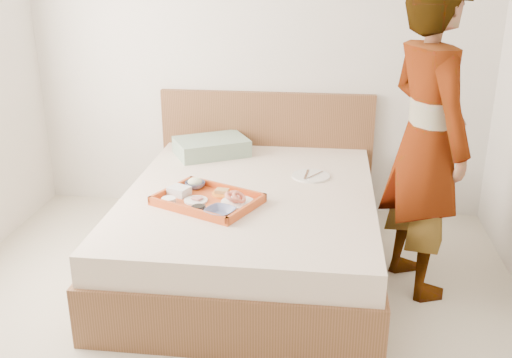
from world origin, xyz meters
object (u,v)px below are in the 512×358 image
Objects in this scene: dinner_plate at (311,176)px; person at (427,141)px; bed at (250,229)px; tray at (208,199)px.

dinner_plate is 0.14× the size of person.
bed is 1.08× the size of person.
tray is at bearing 73.14° from person.
bed is 1.24m from person.
tray is 2.25× the size of dinner_plate.
tray is (-0.23, -0.23, 0.29)m from bed.
dinner_plate is at bearing 36.24° from person.
person reaches higher than dinner_plate.
dinner_plate is at bearing 38.89° from bed.
person is at bearing 30.94° from tray.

